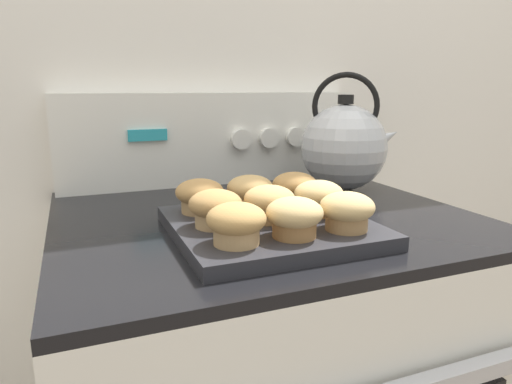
# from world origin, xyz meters

# --- Properties ---
(wall_back) EXTENTS (8.00, 0.05, 2.40)m
(wall_back) POSITION_xyz_m (0.00, 0.69, 1.20)
(wall_back) COLOR white
(wall_back) RESTS_ON ground_plane
(control_panel) EXTENTS (0.71, 0.07, 0.21)m
(control_panel) POSITION_xyz_m (0.00, 0.64, 1.00)
(control_panel) COLOR white
(control_panel) RESTS_ON stove_range
(muffin_pan) EXTENTS (0.30, 0.30, 0.02)m
(muffin_pan) POSITION_xyz_m (-0.04, 0.22, 0.91)
(muffin_pan) COLOR #28282D
(muffin_pan) RESTS_ON stove_range
(muffin_r0_c0) EXTENTS (0.08, 0.08, 0.06)m
(muffin_r0_c0) POSITION_xyz_m (-0.12, 0.14, 0.95)
(muffin_r0_c0) COLOR tan
(muffin_r0_c0) RESTS_ON muffin_pan
(muffin_r0_c1) EXTENTS (0.08, 0.08, 0.06)m
(muffin_r0_c1) POSITION_xyz_m (-0.04, 0.14, 0.95)
(muffin_r0_c1) COLOR olive
(muffin_r0_c1) RESTS_ON muffin_pan
(muffin_r0_c2) EXTENTS (0.08, 0.08, 0.06)m
(muffin_r0_c2) POSITION_xyz_m (0.05, 0.14, 0.95)
(muffin_r0_c2) COLOR #A37A4C
(muffin_r0_c2) RESTS_ON muffin_pan
(muffin_r1_c0) EXTENTS (0.08, 0.08, 0.06)m
(muffin_r1_c0) POSITION_xyz_m (-0.12, 0.22, 0.95)
(muffin_r1_c0) COLOR tan
(muffin_r1_c0) RESTS_ON muffin_pan
(muffin_r1_c1) EXTENTS (0.08, 0.08, 0.06)m
(muffin_r1_c1) POSITION_xyz_m (-0.04, 0.22, 0.95)
(muffin_r1_c1) COLOR tan
(muffin_r1_c1) RESTS_ON muffin_pan
(muffin_r1_c2) EXTENTS (0.08, 0.08, 0.06)m
(muffin_r1_c2) POSITION_xyz_m (0.05, 0.23, 0.95)
(muffin_r1_c2) COLOR olive
(muffin_r1_c2) RESTS_ON muffin_pan
(muffin_r2_c0) EXTENTS (0.08, 0.08, 0.06)m
(muffin_r2_c0) POSITION_xyz_m (-0.13, 0.31, 0.95)
(muffin_r2_c0) COLOR tan
(muffin_r2_c0) RESTS_ON muffin_pan
(muffin_r2_c1) EXTENTS (0.08, 0.08, 0.06)m
(muffin_r2_c1) POSITION_xyz_m (-0.04, 0.31, 0.95)
(muffin_r2_c1) COLOR tan
(muffin_r2_c1) RESTS_ON muffin_pan
(muffin_r2_c2) EXTENTS (0.08, 0.08, 0.06)m
(muffin_r2_c2) POSITION_xyz_m (0.05, 0.31, 0.95)
(muffin_r2_c2) COLOR tan
(muffin_r2_c2) RESTS_ON muffin_pan
(tea_kettle) EXTENTS (0.21, 0.19, 0.26)m
(tea_kettle) POSITION_xyz_m (0.24, 0.45, 1.00)
(tea_kettle) COLOR silver
(tea_kettle) RESTS_ON stove_range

